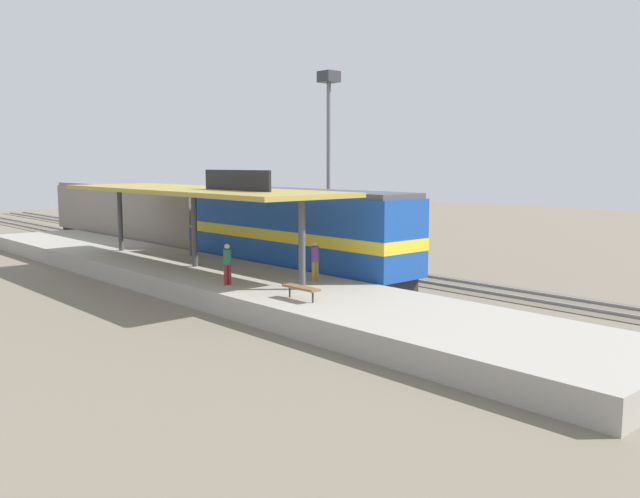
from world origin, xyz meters
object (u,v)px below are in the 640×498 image
passenger_carriage_single (133,214)px  person_boarding (315,259)px  light_mast (329,124)px  locomotive (298,233)px  person_waiting (227,262)px  platform_bench (301,288)px  person_walking (193,238)px

passenger_carriage_single → person_boarding: bearing=-97.4°
light_mast → locomotive: bearing=-142.1°
light_mast → person_waiting: 17.90m
person_boarding → platform_bench: bearing=-139.2°
passenger_carriage_single → person_waiting: 21.81m
light_mast → person_boarding: 16.49m
locomotive → light_mast: light_mast is taller
passenger_carriage_single → person_waiting: bearing=-106.7°
platform_bench → passenger_carriage_single: bearing=76.6°
passenger_carriage_single → person_boarding: size_ratio=11.70×
person_walking → person_boarding: 10.31m
light_mast → person_walking: light_mast is taller
person_waiting → person_boarding: same height
locomotive → person_waiting: size_ratio=8.44×
locomotive → passenger_carriage_single: 18.00m
passenger_carriage_single → light_mast: (7.80, -11.93, 6.08)m
locomotive → person_walking: 6.32m
person_waiting → locomotive: bearing=24.8°
platform_bench → passenger_carriage_single: size_ratio=0.08×
platform_bench → person_boarding: bearing=40.8°
platform_bench → light_mast: (13.80, 13.33, 7.05)m
person_walking → locomotive: bearing=-65.0°
light_mast → person_walking: (-10.46, -0.37, -6.54)m
passenger_carriage_single → person_walking: 12.59m
passenger_carriage_single → person_walking: passenger_carriage_single is taller
platform_bench → light_mast: size_ratio=0.15×
light_mast → person_waiting: size_ratio=6.84×
platform_bench → locomotive: 9.47m
locomotive → platform_bench: bearing=-129.6°
light_mast → passenger_carriage_single: bearing=123.2°
platform_bench → locomotive: bearing=50.4°
person_waiting → person_boarding: 3.74m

